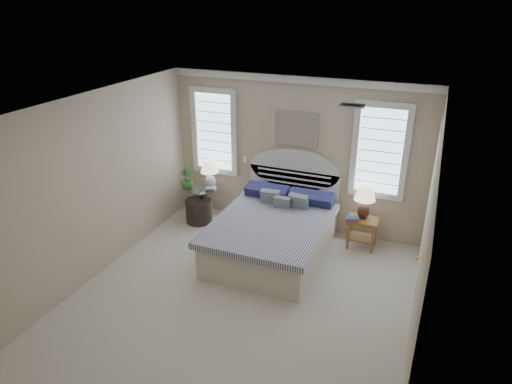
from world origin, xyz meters
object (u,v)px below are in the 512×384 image
object	(u,v)px
nightstand_right	(363,226)
lamp_left	(210,171)
side_table_left	(202,200)
lamp_right	(365,199)
bed	(274,231)
floor_pot	(199,211)

from	to	relation	value
nightstand_right	lamp_left	bearing A→B (deg)	-179.88
side_table_left	lamp_right	xyz separation A→B (m)	(2.93, 0.13, 0.49)
bed	floor_pot	bearing A→B (deg)	163.82
bed	nightstand_right	xyz separation A→B (m)	(1.30, 0.69, 0.00)
bed	lamp_left	bearing A→B (deg)	155.53
side_table_left	nightstand_right	xyz separation A→B (m)	(2.95, 0.10, -0.00)
bed	nightstand_right	bearing A→B (deg)	28.03
bed	side_table_left	size ratio (longest dim) A/B	3.61
floor_pot	lamp_left	size ratio (longest dim) A/B	0.91
side_table_left	bed	bearing A→B (deg)	-19.74
lamp_right	nightstand_right	bearing A→B (deg)	-53.37
side_table_left	lamp_left	size ratio (longest dim) A/B	1.19
bed	side_table_left	distance (m)	1.75
nightstand_right	lamp_left	distance (m)	2.87
lamp_left	nightstand_right	bearing A→B (deg)	0.12
lamp_right	bed	bearing A→B (deg)	-150.64
side_table_left	lamp_right	world-z (taller)	lamp_right
bed	lamp_right	world-z (taller)	bed
bed	lamp_left	xyz separation A→B (m)	(-1.51, 0.69, 0.57)
nightstand_right	floor_pot	bearing A→B (deg)	-175.93
floor_pot	lamp_left	distance (m)	0.78
side_table_left	floor_pot	distance (m)	0.20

